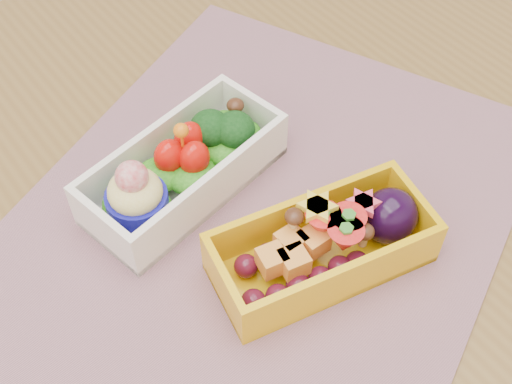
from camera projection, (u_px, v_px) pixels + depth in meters
table at (269, 250)px, 0.68m from camera, size 1.20×0.80×0.75m
placemat at (253, 229)px, 0.57m from camera, size 0.60×0.55×0.00m
bento_white at (183, 169)px, 0.58m from camera, size 0.19×0.11×0.07m
bento_yellow at (327, 245)px, 0.53m from camera, size 0.18×0.11×0.06m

